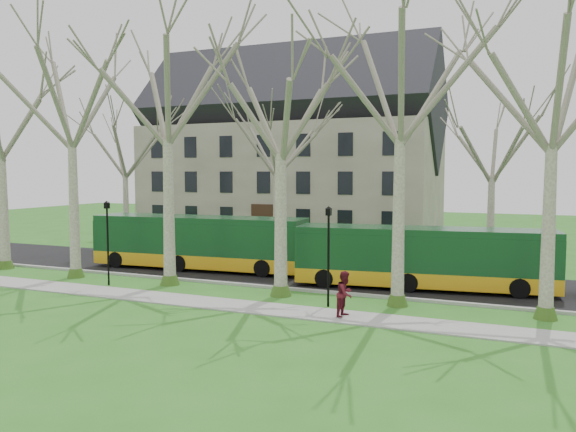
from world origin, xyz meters
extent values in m
plane|color=#2D6A1E|center=(0.00, 0.00, 0.00)|extent=(120.00, 120.00, 0.00)
cube|color=gray|center=(0.00, -2.50, 0.03)|extent=(70.00, 2.00, 0.06)
cube|color=black|center=(0.00, 5.50, 0.03)|extent=(80.00, 8.00, 0.06)
cube|color=#A5A39E|center=(0.00, 1.50, 0.07)|extent=(80.00, 0.25, 0.14)
cube|color=gray|center=(-6.00, 24.00, 5.00)|extent=(26.00, 12.00, 10.00)
cylinder|color=black|center=(-6.00, -1.00, 2.00)|extent=(0.10, 0.10, 4.00)
cube|color=black|center=(-6.00, -1.00, 4.15)|extent=(0.22, 0.22, 0.30)
cylinder|color=black|center=(6.00, -1.00, 2.00)|extent=(0.10, 0.10, 4.00)
cube|color=black|center=(6.00, -1.00, 4.15)|extent=(0.22, 0.22, 0.30)
ellipsoid|color=#205F1B|center=(-16.00, 12.00, 1.00)|extent=(2.60, 2.60, 2.00)
ellipsoid|color=#205F1B|center=(-10.00, 12.00, 1.00)|extent=(2.60, 2.60, 2.00)
ellipsoid|color=#205F1B|center=(4.00, 12.00, 1.00)|extent=(2.60, 2.60, 2.00)
ellipsoid|color=#205F1B|center=(10.00, 12.00, 1.00)|extent=(2.60, 2.60, 2.00)
ellipsoid|color=#205F1B|center=(-18.00, 18.00, 1.00)|extent=(2.60, 2.60, 2.00)
ellipsoid|color=#205F1B|center=(2.00, 18.00, 1.00)|extent=(2.60, 2.60, 2.00)
imported|color=#56131E|center=(7.22, -2.50, 0.98)|extent=(0.85, 1.01, 1.84)
camera|label=1|loc=(13.66, -23.96, 5.90)|focal=35.00mm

